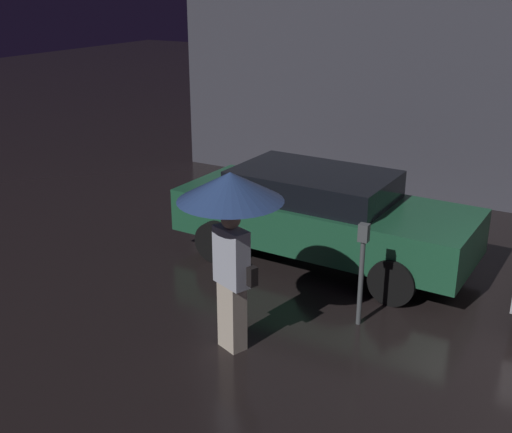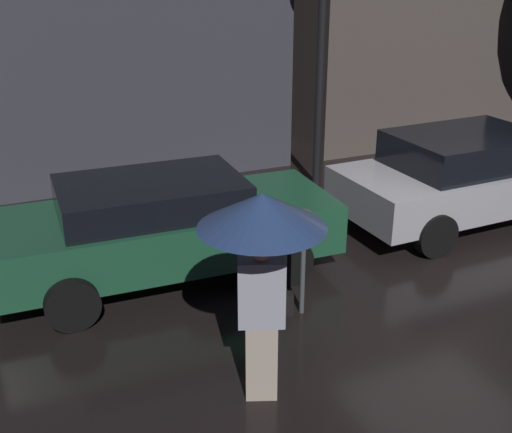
{
  "view_description": "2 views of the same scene",
  "coord_description": "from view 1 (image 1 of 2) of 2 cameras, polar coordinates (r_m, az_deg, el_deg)",
  "views": [
    {
      "loc": [
        -0.19,
        -6.9,
        4.02
      ],
      "look_at": [
        -4.02,
        -0.2,
        1.16
      ],
      "focal_mm": 45.0,
      "sensor_mm": 36.0,
      "label": 1
    },
    {
      "loc": [
        -5.74,
        -6.13,
        4.06
      ],
      "look_at": [
        -3.15,
        -0.16,
        1.35
      ],
      "focal_mm": 45.0,
      "sensor_mm": 36.0,
      "label": 2
    }
  ],
  "objects": [
    {
      "name": "parking_meter",
      "position": [
        7.81,
        9.39,
        -4.16
      ],
      "size": [
        0.12,
        0.1,
        1.33
      ],
      "color": "#4C5154",
      "rests_on": "ground"
    },
    {
      "name": "parked_car_green",
      "position": [
        9.61,
        5.82,
        0.25
      ],
      "size": [
        4.49,
        1.89,
        1.37
      ],
      "rotation": [
        0.0,
        0.0,
        -0.03
      ],
      "color": "#1E5638",
      "rests_on": "ground"
    },
    {
      "name": "pedestrian_with_umbrella",
      "position": [
        6.88,
        -2.26,
        0.76
      ],
      "size": [
        1.16,
        1.16,
        2.12
      ],
      "rotation": [
        0.0,
        0.0,
        2.77
      ],
      "color": "beige",
      "rests_on": "ground"
    }
  ]
}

